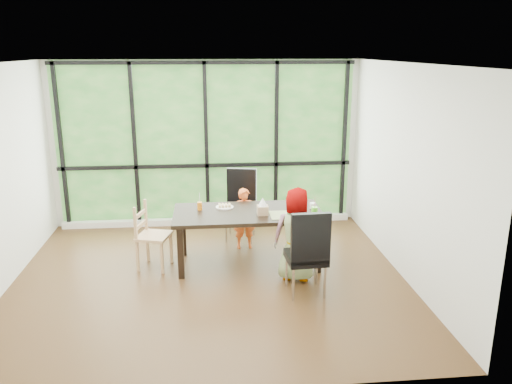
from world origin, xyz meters
TOP-DOWN VIEW (x-y plane):
  - ground at (0.00, 0.00)m, footprint 5.00×5.00m
  - back_wall at (0.00, 2.25)m, footprint 5.00×0.00m
  - foliage_backdrop at (0.00, 2.23)m, footprint 4.80×0.02m
  - window_mullions at (0.00, 2.19)m, footprint 4.80×0.06m
  - window_sill at (0.00, 2.15)m, footprint 4.80×0.12m
  - dining_table at (0.53, 0.45)m, footprint 2.03×1.05m
  - chair_window_leather at (0.49, 1.40)m, footprint 0.55×0.55m
  - chair_interior_leather at (1.15, -0.49)m, footprint 0.48×0.48m
  - chair_end_beech at (-0.73, 0.44)m, footprint 0.50×0.51m
  - child_toddler at (0.53, 1.03)m, footprint 0.35×0.24m
  - child_older at (1.12, -0.09)m, footprint 0.67×0.51m
  - placemat at (1.06, 0.25)m, footprint 0.49×0.36m
  - plate_far at (0.23, 0.66)m, footprint 0.24×0.24m
  - plate_near at (1.11, 0.26)m, footprint 0.21×0.21m
  - orange_cup at (-0.11, 0.59)m, footprint 0.07×0.07m
  - green_cup at (1.38, 0.15)m, footprint 0.08×0.08m
  - white_mug at (1.43, 0.51)m, footprint 0.08×0.08m
  - tissue_box at (0.72, 0.31)m, footprint 0.14×0.14m
  - crepe_rolls_far at (0.23, 0.66)m, footprint 0.20×0.12m
  - crepe_rolls_near at (1.11, 0.26)m, footprint 0.15×0.12m
  - straw_white at (-0.11, 0.59)m, footprint 0.01×0.04m
  - straw_pink at (1.38, 0.15)m, footprint 0.01×0.04m
  - tissue at (0.72, 0.31)m, footprint 0.12×0.12m

SIDE VIEW (x-z plane):
  - ground at x=0.00m, z-range 0.00..0.00m
  - window_sill at x=0.00m, z-range 0.00..0.10m
  - dining_table at x=0.53m, z-range 0.00..0.75m
  - chair_end_beech at x=-0.73m, z-range 0.00..0.90m
  - child_toddler at x=0.53m, z-range 0.00..0.91m
  - chair_window_leather at x=0.49m, z-range 0.00..1.08m
  - chair_interior_leather at x=1.15m, z-range 0.00..1.08m
  - child_older at x=1.12m, z-range 0.00..1.21m
  - placemat at x=1.06m, z-range 0.75..0.76m
  - plate_near at x=1.11m, z-range 0.75..0.76m
  - plate_far at x=0.23m, z-range 0.75..0.77m
  - crepe_rolls_near at x=1.11m, z-range 0.76..0.80m
  - crepe_rolls_far at x=0.23m, z-range 0.77..0.80m
  - white_mug at x=1.43m, z-range 0.75..0.83m
  - orange_cup at x=-0.11m, z-range 0.75..0.86m
  - tissue_box at x=0.72m, z-range 0.75..0.87m
  - green_cup at x=1.38m, z-range 0.75..0.88m
  - straw_white at x=-0.11m, z-range 0.80..1.00m
  - straw_pink at x=1.38m, z-range 0.82..1.02m
  - tissue at x=0.72m, z-range 0.87..0.98m
  - back_wall at x=0.00m, z-range -1.15..3.85m
  - foliage_backdrop at x=0.00m, z-range 0.03..2.67m
  - window_mullions at x=0.00m, z-range 0.03..2.67m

